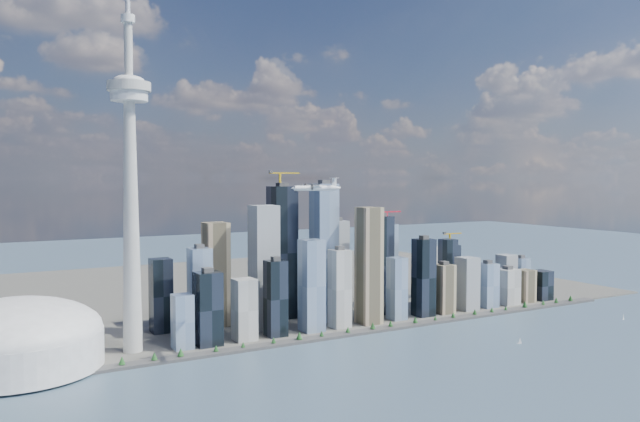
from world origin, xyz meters
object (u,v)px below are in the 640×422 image
needle_tower (130,178)px  sailboat_west (520,341)px  dome_stadium (17,339)px  airplane (316,187)px  sailboat_east (623,318)px

needle_tower → sailboat_west: bearing=-24.1°
needle_tower → dome_stadium: bearing=-175.9°
dome_stadium → airplane: (334.71, -145.71, 183.99)m
needle_tower → airplane: bearing=-38.6°
airplane → dome_stadium: bearing=163.6°
needle_tower → dome_stadium: size_ratio=2.75×
sailboat_east → dome_stadium: bearing=149.1°
airplane → sailboat_east: bearing=3.1°
dome_stadium → airplane: size_ratio=2.97×
sailboat_west → sailboat_east: 267.73m
airplane → sailboat_east: 605.34m
needle_tower → sailboat_west: size_ratio=55.85×
airplane → sailboat_west: 374.23m
needle_tower → dome_stadium: needle_tower is taller
airplane → sailboat_east: airplane is taller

